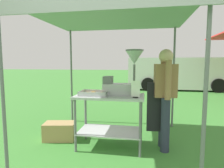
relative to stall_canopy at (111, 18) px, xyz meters
The scene contains 9 objects.
ground_plane 5.39m from the stall_canopy, 88.22° to the left, with size 70.00×70.00×0.00m, color #3D7F33.
stall_canopy is the anchor object (origin of this frame).
donut_cart 1.48m from the stall_canopy, 90.00° to the right, with size 1.10×0.62×0.88m.
donut_tray 1.25m from the stall_canopy, 147.22° to the right, with size 0.46×0.31×0.07m.
donut_fryer 0.98m from the stall_canopy, ahead, with size 0.64×0.28×0.73m.
menu_sign 1.24m from the stall_canopy, 33.12° to the right, with size 0.13×0.05×0.26m.
vendor 1.49m from the stall_canopy, ahead, with size 0.46×0.54×1.61m.
supply_crate 2.18m from the stall_canopy, behind, with size 0.60×0.42×0.32m.
van_white 8.09m from the stall_canopy, 72.52° to the left, with size 5.39×2.13×1.69m.
Camera 1 is at (0.40, -2.01, 1.38)m, focal length 30.15 mm.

